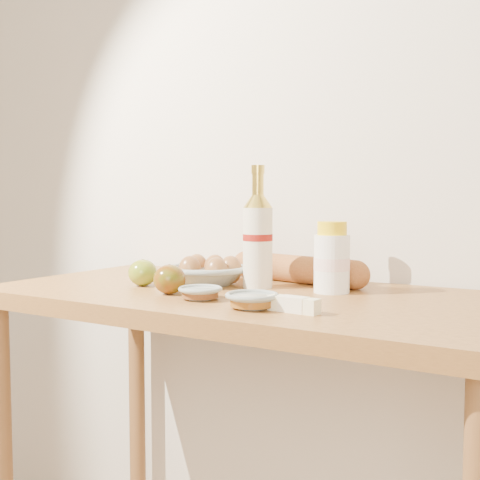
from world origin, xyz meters
name	(u,v)px	position (x,y,z in m)	size (l,w,h in m)	color
back_wall	(309,129)	(0.00, 1.51, 1.30)	(3.50, 0.02, 2.60)	beige
table	(247,345)	(0.00, 1.18, 0.78)	(1.20, 0.60, 0.90)	#A77136
bourbon_bottle	(258,238)	(-0.01, 1.25, 1.02)	(0.09, 0.09, 0.29)	beige
cream_bottle	(332,260)	(0.17, 1.27, 0.97)	(0.09, 0.09, 0.16)	white
egg_bowl	(208,273)	(-0.14, 1.23, 0.93)	(0.21, 0.21, 0.07)	gray
baguette	(296,269)	(0.03, 1.37, 0.93)	(0.42, 0.15, 0.07)	#B36D36
apple_yellowgreen	(143,273)	(-0.26, 1.13, 0.93)	(0.09, 0.09, 0.07)	olive
apple_redgreen_front	(169,279)	(-0.13, 1.06, 0.93)	(0.08, 0.08, 0.07)	maroon
sugar_bowl	(200,293)	(-0.03, 1.04, 0.91)	(0.12, 0.12, 0.03)	gray
syrup_bowl	(252,300)	(0.12, 1.00, 0.92)	(0.12, 0.12, 0.03)	gray
butter_stick	(294,305)	(0.20, 1.01, 0.91)	(0.10, 0.04, 0.03)	#FCF7C3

